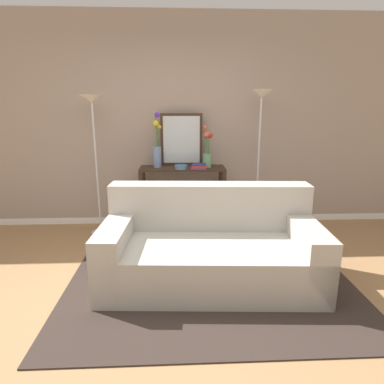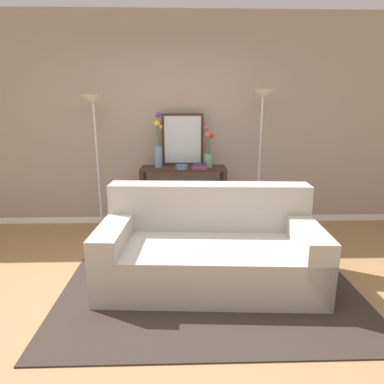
{
  "view_description": "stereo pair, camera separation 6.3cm",
  "coord_description": "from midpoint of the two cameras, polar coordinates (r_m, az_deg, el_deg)",
  "views": [
    {
      "loc": [
        0.07,
        -2.28,
        1.62
      ],
      "look_at": [
        0.24,
        1.25,
        0.71
      ],
      "focal_mm": 30.95,
      "sensor_mm": 36.0,
      "label": 1
    },
    {
      "loc": [
        0.14,
        -2.28,
        1.62
      ],
      "look_at": [
        0.24,
        1.25,
        0.71
      ],
      "focal_mm": 30.95,
      "sensor_mm": 36.0,
      "label": 2
    }
  ],
  "objects": [
    {
      "name": "ground_plane",
      "position": [
        2.8,
        -3.74,
        -21.09
      ],
      "size": [
        16.0,
        16.0,
        0.02
      ],
      "primitive_type": "cube",
      "color": "#9E754C"
    },
    {
      "name": "floor_lamp_right",
      "position": [
        4.27,
        12.3,
        11.67
      ],
      "size": [
        0.28,
        0.28,
        1.82
      ],
      "color": "silver",
      "rests_on": "ground"
    },
    {
      "name": "console_table",
      "position": [
        4.36,
        -1.07,
        0.72
      ],
      "size": [
        1.1,
        0.38,
        0.86
      ],
      "color": "#382619",
      "rests_on": "ground"
    },
    {
      "name": "back_wall",
      "position": [
        4.6,
        -3.04,
        11.73
      ],
      "size": [
        12.0,
        0.15,
        2.8
      ],
      "color": "white",
      "rests_on": "ground"
    },
    {
      "name": "floor_lamp_left",
      "position": [
        4.28,
        -15.98,
        10.77
      ],
      "size": [
        0.28,
        0.28,
        1.76
      ],
      "color": "silver",
      "rests_on": "ground"
    },
    {
      "name": "wall_mirror",
      "position": [
        4.41,
        -1.2,
        9.01
      ],
      "size": [
        0.55,
        0.02,
        0.68
      ],
      "color": "#382619",
      "rests_on": "console_table"
    },
    {
      "name": "area_rug",
      "position": [
        3.18,
        3.64,
        -16.07
      ],
      "size": [
        2.66,
        1.86,
        0.01
      ],
      "color": "#332823",
      "rests_on": "ground"
    },
    {
      "name": "couch",
      "position": [
        3.18,
        3.52,
        -9.88
      ],
      "size": [
        2.03,
        1.08,
        0.88
      ],
      "color": "#ADA89E",
      "rests_on": "ground"
    },
    {
      "name": "vase_short_flowers",
      "position": [
        4.26,
        3.27,
        6.86
      ],
      "size": [
        0.12,
        0.13,
        0.54
      ],
      "color": "#669E6B",
      "rests_on": "console_table"
    },
    {
      "name": "vase_tall_flowers",
      "position": [
        4.28,
        -5.43,
        7.41
      ],
      "size": [
        0.11,
        0.12,
        0.7
      ],
      "color": "#6B84AD",
      "rests_on": "console_table"
    },
    {
      "name": "book_row_under_console",
      "position": [
        4.52,
        -3.89,
        -5.73
      ],
      "size": [
        0.46,
        0.17,
        0.13
      ],
      "color": "slate",
      "rests_on": "ground"
    },
    {
      "name": "fruit_bowl",
      "position": [
        4.18,
        -1.33,
        4.36
      ],
      "size": [
        0.16,
        0.16,
        0.05
      ],
      "color": "#4C7093",
      "rests_on": "console_table"
    },
    {
      "name": "book_stack",
      "position": [
        4.19,
        1.75,
        4.42
      ],
      "size": [
        0.2,
        0.15,
        0.06
      ],
      "color": "#6B3360",
      "rests_on": "console_table"
    }
  ]
}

